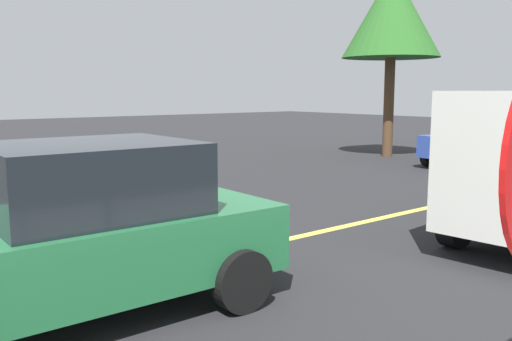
# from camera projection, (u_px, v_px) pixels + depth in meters

# --- Properties ---
(ground_plane) EXTENTS (80.00, 80.00, 0.00)m
(ground_plane) POSITION_uv_depth(u_px,v_px,m) (33.00, 297.00, 5.84)
(ground_plane) COLOR #262628
(lane_marking_centre) EXTENTS (28.00, 0.16, 0.01)m
(lane_marking_centre) POSITION_uv_depth(u_px,v_px,m) (252.00, 247.00, 7.69)
(lane_marking_centre) COLOR #E0D14C
(car_green_far_lane) EXTENTS (3.98, 2.12, 1.70)m
(car_green_far_lane) POSITION_uv_depth(u_px,v_px,m) (78.00, 231.00, 5.30)
(car_green_far_lane) COLOR #236B3D
(car_green_far_lane) RESTS_ON ground_plane
(car_blue_behind_van) EXTENTS (3.95, 2.26, 1.58)m
(car_blue_behind_van) POSITION_uv_depth(u_px,v_px,m) (486.00, 140.00, 15.94)
(car_blue_behind_van) COLOR #2D479E
(car_blue_behind_van) RESTS_ON ground_plane
(tree_left_verge) EXTENTS (3.24, 3.24, 6.19)m
(tree_left_verge) POSITION_uv_depth(u_px,v_px,m) (392.00, 15.00, 17.93)
(tree_left_verge) COLOR #513823
(tree_left_verge) RESTS_ON ground_plane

